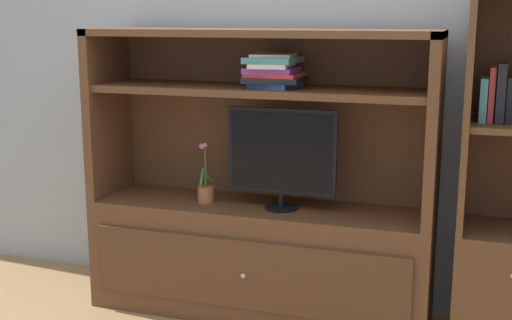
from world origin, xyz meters
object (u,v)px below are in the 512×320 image
upright_book_row (507,96)px  magazine_stack (274,71)px  tv_monitor (281,155)px  media_console (259,226)px  potted_plant (206,191)px

upright_book_row → magazine_stack: bearing=-179.8°
tv_monitor → upright_book_row: 1.09m
media_console → upright_book_row: bearing=-0.3°
tv_monitor → potted_plant: size_ratio=1.75×
potted_plant → magazine_stack: size_ratio=0.94×
potted_plant → magazine_stack: magazine_stack is taller
tv_monitor → potted_plant: (-0.41, -0.00, -0.22)m
media_console → potted_plant: (-0.28, -0.04, 0.18)m
potted_plant → magazine_stack: 0.74m
media_console → magazine_stack: (0.08, -0.01, 0.81)m
tv_monitor → upright_book_row: (1.04, 0.03, 0.33)m
tv_monitor → potted_plant: bearing=-179.4°
tv_monitor → potted_plant: 0.47m
media_console → upright_book_row: media_console is taller
tv_monitor → magazine_stack: (-0.05, 0.03, 0.42)m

